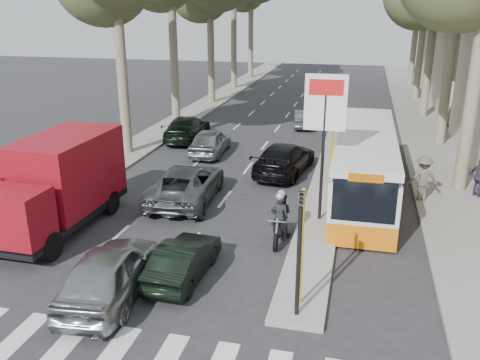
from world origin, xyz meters
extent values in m
plane|color=#28282B|center=(0.00, 0.00, 0.00)|extent=(120.00, 120.00, 0.00)
cube|color=gray|center=(8.60, 25.00, 0.06)|extent=(3.20, 70.00, 0.12)
cube|color=gray|center=(-8.00, 28.00, 0.06)|extent=(2.40, 64.00, 0.12)
cube|color=gray|center=(3.25, 11.00, 0.08)|extent=(1.50, 26.00, 0.16)
cylinder|color=yellow|center=(3.25, -1.00, 1.75)|extent=(0.10, 0.10, 3.50)
cylinder|color=yellow|center=(3.25, 5.00, 1.75)|extent=(0.10, 0.10, 3.50)
cylinder|color=yellow|center=(3.25, 11.00, 1.75)|extent=(0.10, 0.10, 3.50)
cylinder|color=black|center=(3.25, 5.00, 2.60)|extent=(0.12, 0.12, 5.20)
cube|color=white|center=(3.25, 5.00, 4.60)|extent=(1.50, 0.10, 2.00)
cube|color=red|center=(3.25, 4.94, 5.15)|extent=(1.20, 0.02, 0.55)
cylinder|color=black|center=(3.25, -1.50, 1.60)|extent=(0.12, 0.12, 3.20)
imported|color=black|center=(3.25, -1.50, 3.10)|extent=(0.16, 0.41, 1.00)
cylinder|color=#6B604C|center=(-8.00, 12.00, 4.20)|extent=(0.56, 0.56, 8.40)
cylinder|color=#6B604C|center=(-8.10, 20.00, 4.48)|extent=(0.56, 0.56, 8.96)
cylinder|color=#6B604C|center=(-7.90, 28.00, 4.06)|extent=(0.56, 0.56, 8.12)
cylinder|color=#6B604C|center=(-8.00, 36.00, 4.76)|extent=(0.56, 0.56, 9.52)
cylinder|color=#6B604C|center=(-8.10, 44.00, 4.34)|extent=(0.56, 0.56, 8.68)
cylinder|color=#6B604C|center=(9.00, 10.00, 4.20)|extent=(0.56, 0.56, 8.40)
cylinder|color=#6B604C|center=(9.10, 18.00, 4.62)|extent=(0.56, 0.56, 9.24)
cylinder|color=#6B604C|center=(8.90, 26.00, 3.92)|extent=(0.56, 0.56, 7.84)
cylinder|color=#6B604C|center=(9.00, 34.00, 4.48)|extent=(0.56, 0.56, 8.96)
cylinder|color=#6B604C|center=(9.10, 42.00, 4.20)|extent=(0.56, 0.56, 8.40)
imported|color=gray|center=(-2.02, -1.64, 0.78)|extent=(2.30, 4.74, 1.56)
imported|color=black|center=(-0.37, -0.14, 0.60)|extent=(1.38, 3.67, 1.20)
imported|color=#4E5256|center=(-2.44, 6.00, 0.74)|extent=(2.82, 5.49, 1.48)
imported|color=black|center=(1.01, 10.64, 0.75)|extent=(2.78, 5.38, 1.49)
imported|color=gray|center=(-3.50, 13.00, 0.72)|extent=(1.89, 4.29, 1.44)
imported|color=#505259|center=(0.74, 20.83, 0.59)|extent=(1.72, 3.69, 1.17)
imported|color=black|center=(-5.80, 15.70, 0.73)|extent=(2.51, 5.23, 1.47)
cube|color=black|center=(-5.97, 2.05, 0.58)|extent=(2.42, 6.35, 0.26)
cylinder|color=black|center=(-4.95, -0.07, 0.47)|extent=(0.33, 0.95, 0.95)
cylinder|color=black|center=(-6.99, 3.96, 0.47)|extent=(0.33, 0.95, 0.95)
cylinder|color=black|center=(-4.88, 3.93, 0.47)|extent=(0.33, 0.95, 0.95)
cube|color=maroon|center=(-6.01, -0.37, 1.53)|extent=(2.34, 1.51, 1.79)
cube|color=maroon|center=(-5.95, 2.89, 2.05)|extent=(2.49, 4.46, 2.63)
cube|color=orange|center=(4.80, 8.26, 0.52)|extent=(2.38, 10.81, 0.85)
cube|color=silver|center=(4.80, 8.26, 1.64)|extent=(2.38, 10.81, 1.41)
cube|color=black|center=(4.80, 8.26, 1.93)|extent=(2.39, 10.37, 0.80)
cube|color=silver|center=(4.80, 8.26, 2.68)|extent=(2.38, 10.81, 0.28)
cube|color=black|center=(4.81, 2.89, 1.78)|extent=(2.07, 0.07, 1.41)
cube|color=orange|center=(4.81, 2.89, 2.61)|extent=(1.13, 0.06, 0.30)
cylinder|color=black|center=(3.76, 4.80, 0.42)|extent=(0.27, 0.90, 0.90)
cylinder|color=black|center=(5.86, 4.81, 0.42)|extent=(0.27, 0.90, 0.90)
cylinder|color=black|center=(3.74, 11.50, 0.42)|extent=(0.27, 0.90, 0.90)
cylinder|color=black|center=(5.85, 11.51, 0.42)|extent=(0.27, 0.90, 0.90)
cylinder|color=black|center=(2.04, 2.25, 0.32)|extent=(0.11, 0.64, 0.64)
cylinder|color=black|center=(2.01, 3.75, 0.32)|extent=(0.11, 0.64, 0.64)
cylinder|color=silver|center=(2.04, 2.32, 0.70)|extent=(0.07, 0.40, 0.80)
cube|color=black|center=(2.02, 3.05, 0.45)|extent=(0.24, 0.76, 0.30)
cube|color=black|center=(2.03, 2.85, 0.72)|extent=(0.31, 0.46, 0.22)
cube|color=black|center=(2.02, 3.35, 0.66)|extent=(0.29, 0.66, 0.12)
cylinder|color=silver|center=(2.04, 2.38, 1.02)|extent=(0.62, 0.05, 0.04)
imported|color=black|center=(2.02, 3.05, 0.89)|extent=(0.62, 0.42, 1.68)
imported|color=black|center=(2.01, 3.45, 0.84)|extent=(0.78, 0.44, 1.58)
sphere|color=#B2B2B7|center=(2.02, 3.00, 1.68)|extent=(0.28, 0.28, 0.28)
sphere|color=#B2B2B7|center=(2.01, 3.42, 1.62)|extent=(0.28, 0.28, 0.28)
imported|color=#3E324B|center=(9.58, 9.07, 0.98)|extent=(1.01, 1.10, 1.72)
imported|color=brown|center=(7.20, 8.11, 1.07)|extent=(1.30, 0.74, 1.90)
camera|label=1|loc=(4.51, -13.02, 7.88)|focal=38.00mm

